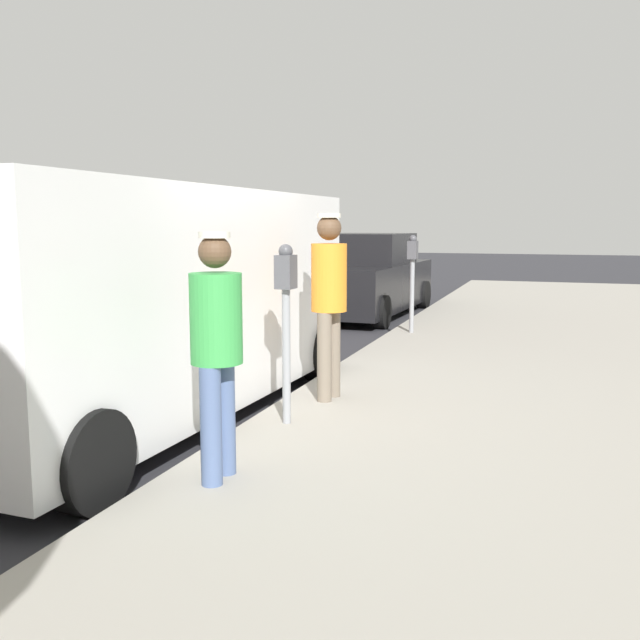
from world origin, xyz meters
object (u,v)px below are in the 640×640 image
object	(u,v)px
pedestrian_in_orange	(329,293)
pedestrian_in_green	(217,341)
parking_meter_near	(286,303)
parked_sedan_ahead	(364,278)
parking_meter_far	(412,267)
parked_van	(147,297)

from	to	relation	value
pedestrian_in_orange	pedestrian_in_green	bearing A→B (deg)	-90.48
pedestrian_in_green	parking_meter_near	bearing A→B (deg)	92.45
pedestrian_in_orange	parking_meter_near	bearing A→B (deg)	-94.89
pedestrian_in_green	parked_sedan_ahead	distance (m)	9.79
parking_meter_far	pedestrian_in_orange	size ratio (longest dim) A/B	0.85
pedestrian_in_orange	parked_sedan_ahead	distance (m)	7.55
parked_sedan_ahead	pedestrian_in_green	bearing A→B (deg)	-80.40
parking_meter_far	parked_van	bearing A→B (deg)	-106.44
parking_meter_far	parked_sedan_ahead	size ratio (longest dim) A/B	0.34
pedestrian_in_orange	parked_van	world-z (taller)	parked_van
parking_meter_near	pedestrian_in_orange	xyz separation A→B (m)	(0.08, 0.92, -0.00)
parking_meter_near	parked_van	size ratio (longest dim) A/B	0.29
pedestrian_in_green	parked_van	distance (m)	2.25
parking_meter_near	parked_van	bearing A→B (deg)	170.67
parking_meter_far	parked_sedan_ahead	world-z (taller)	parking_meter_far
parked_van	parked_sedan_ahead	world-z (taller)	parked_van
pedestrian_in_orange	parked_sedan_ahead	world-z (taller)	pedestrian_in_orange
parking_meter_near	parking_meter_far	xyz separation A→B (m)	(0.00, 5.33, 0.00)
pedestrian_in_green	parked_sedan_ahead	size ratio (longest dim) A/B	0.37
pedestrian_in_orange	parked_van	size ratio (longest dim) A/B	0.34
parking_meter_near	pedestrian_in_green	xyz separation A→B (m)	(0.06, -1.38, -0.10)
parking_meter_near	pedestrian_in_green	size ratio (longest dim) A/B	0.93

